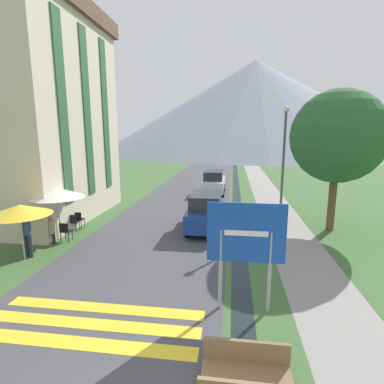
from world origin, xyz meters
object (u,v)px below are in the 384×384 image
(person_standing_terrace, at_px, (27,233))
(person_seated_far, at_px, (51,228))
(hotel_building, at_px, (40,105))
(footbridge, at_px, (247,380))
(cafe_umbrella_front_yellow, at_px, (20,210))
(parked_car_far, at_px, (214,182))
(cafe_umbrella_middle_white, at_px, (57,193))
(parked_car_near, at_px, (206,211))
(cafe_chair_middle, at_px, (65,230))
(cafe_chair_far_right, at_px, (79,218))
(cafe_chair_far_left, at_px, (73,221))
(streetlamp, at_px, (283,158))
(road_sign, at_px, (246,241))
(tree_by_path, at_px, (338,137))

(person_standing_terrace, height_order, person_seated_far, person_standing_terrace)
(person_seated_far, bearing_deg, person_standing_terrace, -90.75)
(hotel_building, bearing_deg, footbridge, -44.66)
(cafe_umbrella_front_yellow, bearing_deg, parked_car_far, 65.73)
(cafe_umbrella_middle_white, bearing_deg, person_standing_terrace, -92.18)
(parked_car_near, height_order, person_seated_far, parked_car_near)
(cafe_chair_middle, relative_size, person_seated_far, 0.67)
(cafe_chair_far_right, bearing_deg, footbridge, -43.94)
(cafe_umbrella_middle_white, bearing_deg, hotel_building, 128.38)
(person_standing_terrace, distance_m, person_seated_far, 1.48)
(cafe_umbrella_middle_white, bearing_deg, cafe_umbrella_front_yellow, -92.61)
(parked_car_near, height_order, cafe_chair_middle, parked_car_near)
(cafe_chair_far_left, bearing_deg, cafe_chair_far_right, 93.50)
(cafe_chair_far_right, relative_size, streetlamp, 0.14)
(cafe_umbrella_middle_white, bearing_deg, cafe_chair_far_right, 88.69)
(footbridge, bearing_deg, cafe_chair_middle, 137.71)
(streetlamp, bearing_deg, parked_car_near, -164.95)
(road_sign, xyz_separation_m, cafe_umbrella_middle_white, (-7.95, 4.46, 0.19))
(person_seated_far, relative_size, streetlamp, 0.21)
(cafe_umbrella_front_yellow, height_order, streetlamp, streetlamp)
(parked_car_near, bearing_deg, footbridge, -80.34)
(cafe_umbrella_middle_white, height_order, person_standing_terrace, cafe_umbrella_middle_white)
(footbridge, bearing_deg, cafe_umbrella_front_yellow, 148.87)
(cafe_chair_far_left, bearing_deg, cafe_umbrella_front_yellow, -86.14)
(cafe_chair_middle, bearing_deg, person_standing_terrace, -129.44)
(hotel_building, height_order, streetlamp, hotel_building)
(parked_car_far, bearing_deg, parked_car_near, -88.72)
(footbridge, bearing_deg, tree_by_path, 66.22)
(cafe_umbrella_front_yellow, bearing_deg, cafe_chair_middle, 76.45)
(road_sign, height_order, person_seated_far, road_sign)
(cafe_chair_far_right, bearing_deg, cafe_umbrella_front_yellow, -88.30)
(parked_car_near, height_order, tree_by_path, tree_by_path)
(parked_car_far, relative_size, cafe_chair_far_right, 5.08)
(cafe_umbrella_front_yellow, bearing_deg, cafe_chair_far_right, 87.93)
(cafe_umbrella_front_yellow, xyz_separation_m, cafe_umbrella_middle_white, (0.10, 2.25, 0.21))
(footbridge, distance_m, cafe_umbrella_middle_white, 10.80)
(cafe_chair_far_right, xyz_separation_m, cafe_umbrella_middle_white, (-0.04, -1.57, 1.61))
(cafe_chair_far_left, distance_m, cafe_umbrella_front_yellow, 3.63)
(parked_car_far, bearing_deg, cafe_umbrella_middle_white, -117.91)
(streetlamp, bearing_deg, tree_by_path, -7.01)
(parked_car_near, bearing_deg, cafe_chair_middle, -156.83)
(road_sign, relative_size, person_seated_far, 2.31)
(person_seated_far, xyz_separation_m, streetlamp, (10.09, 3.88, 2.77))
(cafe_umbrella_middle_white, distance_m, person_seated_far, 1.53)
(cafe_chair_far_right, bearing_deg, person_seated_far, -88.73)
(footbridge, xyz_separation_m, cafe_umbrella_middle_white, (-7.92, 7.10, 1.89))
(road_sign, xyz_separation_m, cafe_chair_middle, (-7.57, 4.23, -1.41))
(cafe_chair_far_left, distance_m, person_standing_terrace, 3.17)
(footbridge, relative_size, parked_car_far, 0.39)
(cafe_chair_far_left, relative_size, tree_by_path, 0.13)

